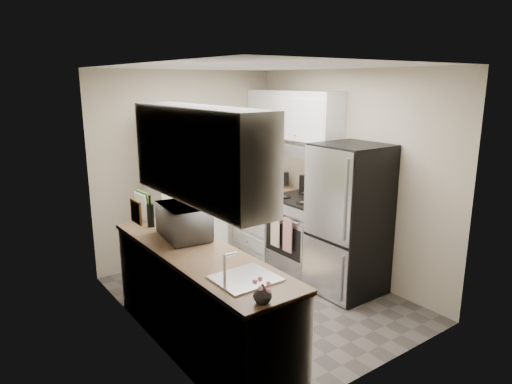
% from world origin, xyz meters
% --- Properties ---
extents(ground, '(3.20, 3.20, 0.00)m').
position_xyz_m(ground, '(0.00, 0.00, 0.00)').
color(ground, '#56514C').
rests_on(ground, ground).
extents(room_shell, '(2.64, 3.24, 2.52)m').
position_xyz_m(room_shell, '(-0.02, -0.01, 1.63)').
color(room_shell, beige).
rests_on(room_shell, ground).
extents(pantry_cabinet, '(0.90, 0.55, 2.00)m').
position_xyz_m(pantry_cabinet, '(-0.20, 1.32, 1.00)').
color(pantry_cabinet, white).
rests_on(pantry_cabinet, ground).
extents(base_cabinet_left, '(0.60, 2.30, 0.88)m').
position_xyz_m(base_cabinet_left, '(-0.99, -0.43, 0.44)').
color(base_cabinet_left, white).
rests_on(base_cabinet_left, ground).
extents(countertop_left, '(0.63, 2.33, 0.04)m').
position_xyz_m(countertop_left, '(-0.99, -0.43, 0.90)').
color(countertop_left, '#846647').
rests_on(countertop_left, base_cabinet_left).
extents(base_cabinet_right, '(0.60, 0.80, 0.88)m').
position_xyz_m(base_cabinet_right, '(0.99, 1.19, 0.44)').
color(base_cabinet_right, white).
rests_on(base_cabinet_right, ground).
extents(countertop_right, '(0.63, 0.83, 0.04)m').
position_xyz_m(countertop_right, '(0.99, 1.19, 0.90)').
color(countertop_right, '#846647').
rests_on(countertop_right, base_cabinet_right).
extents(electric_range, '(0.71, 0.78, 1.13)m').
position_xyz_m(electric_range, '(0.97, 0.39, 0.48)').
color(electric_range, '#B7B7BC').
rests_on(electric_range, ground).
extents(refrigerator, '(0.70, 0.72, 1.70)m').
position_xyz_m(refrigerator, '(0.94, -0.41, 0.85)').
color(refrigerator, '#B7B7BC').
rests_on(refrigerator, ground).
extents(microwave, '(0.46, 0.61, 0.32)m').
position_xyz_m(microwave, '(-0.91, -0.03, 1.08)').
color(microwave, silver).
rests_on(microwave, countertop_left).
extents(wine_bottle, '(0.08, 0.08, 0.30)m').
position_xyz_m(wine_bottle, '(-1.04, 0.46, 1.07)').
color(wine_bottle, black).
rests_on(wine_bottle, countertop_left).
extents(flower_vase, '(0.15, 0.15, 0.13)m').
position_xyz_m(flower_vase, '(-1.11, -1.52, 0.99)').
color(flower_vase, white).
rests_on(flower_vase, countertop_left).
extents(cutting_board, '(0.04, 0.26, 0.32)m').
position_xyz_m(cutting_board, '(-0.99, 0.70, 1.08)').
color(cutting_board, '#468C31').
rests_on(cutting_board, countertop_left).
extents(toaster_oven, '(0.43, 0.49, 0.24)m').
position_xyz_m(toaster_oven, '(1.07, 1.15, 1.04)').
color(toaster_oven, silver).
rests_on(toaster_oven, countertop_right).
extents(fruit_basket, '(0.31, 0.31, 0.10)m').
position_xyz_m(fruit_basket, '(1.06, 1.16, 1.21)').
color(fruit_basket, '#FF7000').
rests_on(fruit_basket, toaster_oven).
extents(kitchen_mat, '(0.64, 0.89, 0.01)m').
position_xyz_m(kitchen_mat, '(-0.03, 0.47, 0.01)').
color(kitchen_mat, '#CBB388').
rests_on(kitchen_mat, ground).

